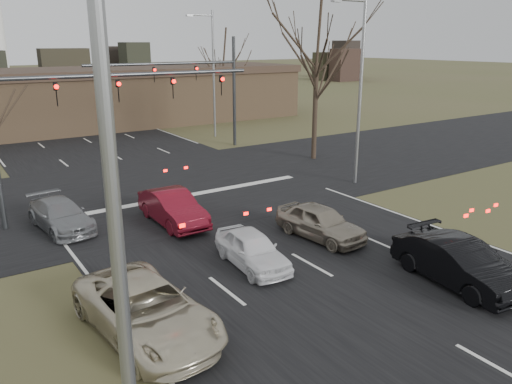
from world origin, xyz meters
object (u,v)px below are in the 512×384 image
building (85,98)px  car_red_ahead (173,208)px  car_silver_ahead (320,222)px  streetlight_right_far (212,68)px  car_silver_suv (146,310)px  car_charcoal_sedan (467,256)px  car_black_hatch (456,263)px  car_grey_ahead (61,215)px  streetlight_right_near (358,82)px  mast_arm_far (200,80)px  car_white_sedan (252,249)px  mast_arm_near (72,104)px  streetlight_left (130,222)px

building → car_red_ahead: 28.73m
building → car_silver_ahead: (-0.05, -33.18, -1.98)m
streetlight_right_far → car_silver_suv: streetlight_right_far is taller
car_charcoal_sedan → car_black_hatch: bearing=-157.6°
car_silver_suv → car_grey_ahead: bearing=84.8°
streetlight_right_near → car_red_ahead: (-11.10, -0.34, -4.86)m
car_silver_ahead → car_charcoal_sedan: bearing=-74.8°
mast_arm_far → car_red_ahead: size_ratio=2.53×
car_grey_ahead → car_silver_suv: bearing=-96.8°
car_white_sedan → car_red_ahead: size_ratio=0.84×
mast_arm_near → streetlight_right_near: size_ratio=1.21×
car_silver_suv → car_red_ahead: car_silver_suv is taller
car_white_sedan → streetlight_right_near: bearing=33.8°
streetlight_left → mast_arm_near: bearing=78.1°
streetlight_left → car_black_hatch: bearing=15.7°
car_black_hatch → car_silver_ahead: size_ratio=1.12×
mast_arm_near → mast_arm_far: size_ratio=1.09×
car_white_sedan → car_silver_ahead: (3.71, 0.66, 0.05)m
car_charcoal_sedan → car_red_ahead: bearing=128.2°
car_black_hatch → car_grey_ahead: size_ratio=1.05×
mast_arm_far → streetlight_right_far: size_ratio=1.11×
streetlight_left → car_silver_suv: streetlight_left is taller
building → car_white_sedan: bearing=-96.4°
building → car_silver_suv: bearing=-103.3°
car_silver_suv → car_silver_ahead: car_silver_suv is taller
car_black_hatch → car_grey_ahead: car_black_hatch is taller
car_black_hatch → car_red_ahead: size_ratio=1.02×
streetlight_right_far → mast_arm_far: bearing=-128.1°
car_silver_ahead → car_silver_suv: bearing=-168.6°
car_black_hatch → car_red_ahead: bearing=123.5°
building → mast_arm_near: mast_arm_near is taller
car_white_sedan → car_silver_ahead: car_silver_ahead is taller
car_white_sedan → car_charcoal_sedan: bearing=-33.4°
car_charcoal_sedan → streetlight_right_far: bearing=85.3°
building → car_silver_ahead: size_ratio=10.54×
streetlight_left → car_charcoal_sedan: (12.82, 3.61, -4.96)m
mast_arm_far → car_charcoal_sedan: size_ratio=2.59×
mast_arm_near → car_silver_suv: 11.78m
streetlight_right_far → streetlight_right_near: bearing=-91.7°
mast_arm_near → streetlight_left: bearing=-101.9°
car_white_sedan → car_red_ahead: 5.52m
car_charcoal_sedan → building: bearing=99.2°
building → streetlight_right_far: bearing=-56.4°
mast_arm_far → car_silver_ahead: 19.17m
mast_arm_far → car_grey_ahead: 17.56m
building → mast_arm_near: (-7.23, -25.00, 2.41)m
mast_arm_near → streetlight_right_near: (14.05, -3.00, 0.51)m
mast_arm_near → streetlight_right_far: bearing=43.9°
car_white_sedan → car_black_hatch: bearing=-40.5°
mast_arm_far → streetlight_right_far: 5.12m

